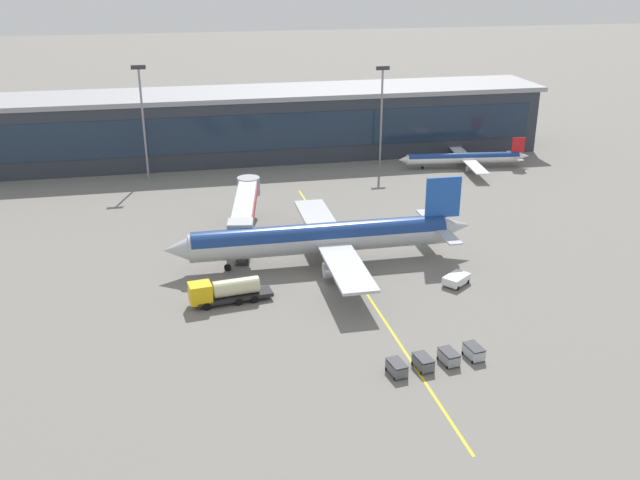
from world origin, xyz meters
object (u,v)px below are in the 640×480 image
object	(u,v)px
baggage_cart_1	(423,362)
commuter_jet_far	(464,158)
fuel_tanker	(225,291)
baggage_cart_3	(474,352)
baggage_cart_2	(449,357)
main_airliner	(323,238)
pushback_tug	(457,279)
baggage_cart_0	(397,368)

from	to	relation	value
baggage_cart_1	commuter_jet_far	world-z (taller)	commuter_jet_far
fuel_tanker	baggage_cart_3	world-z (taller)	fuel_tanker
baggage_cart_1	baggage_cart_2	bearing A→B (deg)	8.82
fuel_tanker	commuter_jet_far	size ratio (longest dim) A/B	0.39
main_airliner	fuel_tanker	distance (m)	18.22
main_airliner	baggage_cart_2	bearing A→B (deg)	-74.97
baggage_cart_3	commuter_jet_far	xyz separation A→B (m)	(28.62, 72.28, 1.41)
pushback_tug	baggage_cart_2	bearing A→B (deg)	-114.26
pushback_tug	baggage_cart_1	size ratio (longest dim) A/B	1.55
baggage_cart_1	baggage_cart_3	xyz separation A→B (m)	(6.32, 0.98, 0.00)
main_airliner	pushback_tug	bearing A→B (deg)	-33.51
pushback_tug	commuter_jet_far	size ratio (longest dim) A/B	0.16
baggage_cart_0	baggage_cart_1	size ratio (longest dim) A/B	1.00
fuel_tanker	baggage_cart_3	distance (m)	32.51
fuel_tanker	baggage_cart_0	xyz separation A→B (m)	(16.70, -20.72, -0.96)
main_airliner	baggage_cart_1	xyz separation A→B (m)	(4.84, -30.30, -3.22)
pushback_tug	baggage_cart_0	world-z (taller)	baggage_cart_0
main_airliner	pushback_tug	xyz separation A→B (m)	(16.51, -10.93, -3.16)
main_airliner	pushback_tug	distance (m)	20.05
baggage_cart_0	baggage_cart_3	distance (m)	9.60
baggage_cart_1	baggage_cart_2	world-z (taller)	same
main_airliner	baggage_cart_2	xyz separation A→B (m)	(8.01, -29.81, -3.22)
baggage_cart_0	baggage_cart_3	world-z (taller)	same
pushback_tug	baggage_cart_3	world-z (taller)	baggage_cart_3
baggage_cart_1	pushback_tug	bearing A→B (deg)	58.93
main_airliner	fuel_tanker	world-z (taller)	main_airliner
baggage_cart_2	commuter_jet_far	world-z (taller)	commuter_jet_far
commuter_jet_far	baggage_cart_0	bearing A→B (deg)	-117.33
baggage_cart_0	commuter_jet_far	size ratio (longest dim) A/B	0.10
commuter_jet_far	fuel_tanker	bearing A→B (deg)	-135.94
main_airliner	baggage_cart_2	distance (m)	31.03
baggage_cart_3	fuel_tanker	bearing A→B (deg)	143.68
baggage_cart_0	baggage_cart_1	distance (m)	3.20
commuter_jet_far	main_airliner	bearing A→B (deg)	-132.80
fuel_tanker	baggage_cart_0	size ratio (longest dim) A/B	3.86
baggage_cart_0	baggage_cart_1	bearing A→B (deg)	8.82
baggage_cart_0	baggage_cart_2	bearing A→B (deg)	8.82
baggage_cart_1	commuter_jet_far	bearing A→B (deg)	64.50
baggage_cart_2	pushback_tug	bearing A→B (deg)	65.74
baggage_cart_0	baggage_cart_3	bearing A→B (deg)	8.82
baggage_cart_2	baggage_cart_1	bearing A→B (deg)	-171.18
baggage_cart_1	baggage_cart_3	size ratio (longest dim) A/B	1.00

